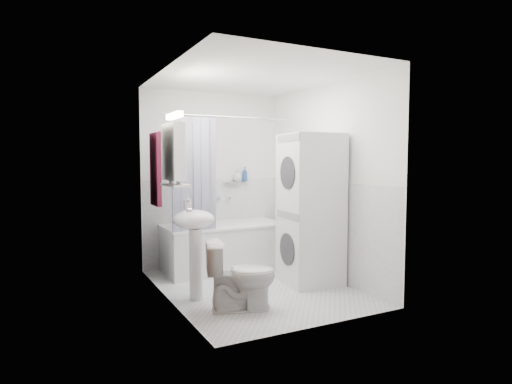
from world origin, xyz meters
name	(u,v)px	position (x,y,z in m)	size (l,w,h in m)	color
floor	(254,287)	(0.00, 0.00, 0.00)	(2.60, 2.60, 0.00)	silver
room_walls	(254,158)	(0.00, 0.00, 1.49)	(2.60, 2.60, 2.60)	white
wainscot	(243,232)	(0.00, 0.29, 0.60)	(1.98, 2.58, 2.58)	white
door	(189,210)	(-0.95, -0.55, 1.00)	(0.05, 2.00, 2.00)	brown
bathtub	(224,244)	(0.01, 0.92, 0.34)	(1.61, 0.76, 0.61)	white
tub_spout	(228,198)	(0.21, 1.25, 0.93)	(0.04, 0.04, 0.12)	silver
curtain_rod	(234,117)	(0.01, 0.60, 2.00)	(0.02, 0.02, 1.79)	silver
shower_curtain	(194,178)	(-0.51, 0.60, 1.25)	(0.55, 0.02, 1.45)	#131442
sink	(194,233)	(-0.75, -0.10, 0.70)	(0.44, 0.37, 1.04)	white
medicine_cabinet	(173,150)	(-0.90, 0.10, 1.57)	(0.13, 0.50, 0.71)	white
shelf	(175,185)	(-0.89, 0.10, 1.20)	(0.18, 0.54, 0.03)	silver
shower_caddy	(232,183)	(0.26, 1.24, 1.15)	(0.22, 0.06, 0.02)	silver
towel	(156,168)	(-0.94, 0.75, 1.37)	(0.07, 0.37, 0.89)	maroon
washer_dryer	(310,209)	(0.68, -0.13, 0.89)	(0.69, 0.68, 1.77)	white
toilet	(241,276)	(-0.45, -0.60, 0.34)	(0.38, 0.69, 0.67)	white
soap_pump	(188,206)	(-0.71, 0.25, 0.95)	(0.08, 0.17, 0.08)	gray
shelf_bottle	(179,181)	(-0.89, -0.05, 1.25)	(0.07, 0.18, 0.07)	gray
shelf_cup	(172,179)	(-0.89, 0.22, 1.26)	(0.10, 0.09, 0.10)	gray
shampoo_a	(237,177)	(0.35, 1.24, 1.23)	(0.13, 0.17, 0.13)	gray
shampoo_b	(245,179)	(0.47, 1.24, 1.20)	(0.08, 0.21, 0.08)	#244B91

